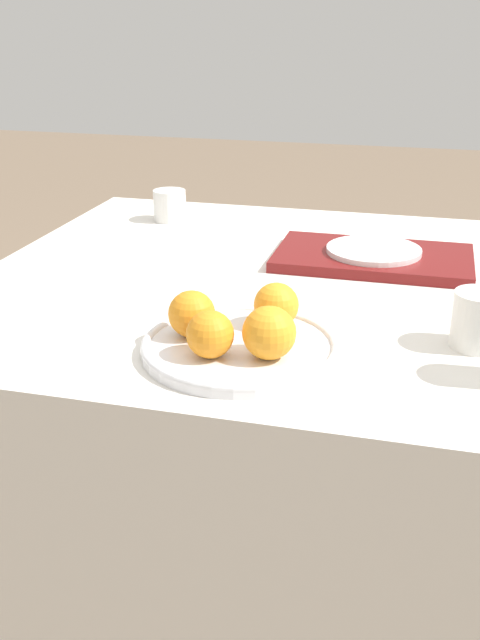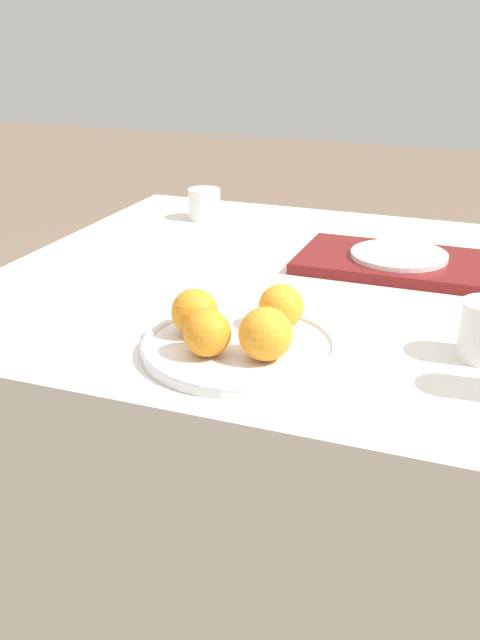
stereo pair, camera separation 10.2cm
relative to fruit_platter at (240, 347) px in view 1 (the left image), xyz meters
name	(u,v)px [view 1 (the left image)]	position (x,y,z in m)	size (l,w,h in m)	color
ground_plane	(293,610)	(0.03, 0.32, -0.77)	(12.00, 12.00, 0.00)	#7A6651
table	(298,462)	(0.03, 0.32, -0.39)	(1.17, 1.00, 0.76)	silver
fruit_platter	(240,347)	(0.00, 0.00, 0.00)	(0.28, 0.28, 0.02)	silver
orange_0	(192,314)	(-0.07, 0.01, 0.04)	(0.07, 0.07, 0.07)	orange
orange_1	(269,333)	(0.05, -0.03, 0.04)	(0.07, 0.07, 0.07)	orange
orange_2	(274,305)	(0.03, 0.08, 0.04)	(0.07, 0.07, 0.07)	orange
orange_3	(210,334)	(-0.03, -0.05, 0.04)	(0.06, 0.06, 0.06)	orange
serving_tray	(373,258)	(0.14, 0.45, 0.00)	(0.36, 0.22, 0.02)	maroon
side_plate	(374,250)	(0.14, 0.45, 0.02)	(0.18, 0.18, 0.01)	white
cup_0	(170,206)	(-0.33, 0.64, 0.03)	(0.07, 0.07, 0.07)	white
cup_1	(479,320)	(0.32, 0.11, 0.03)	(0.07, 0.07, 0.08)	white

